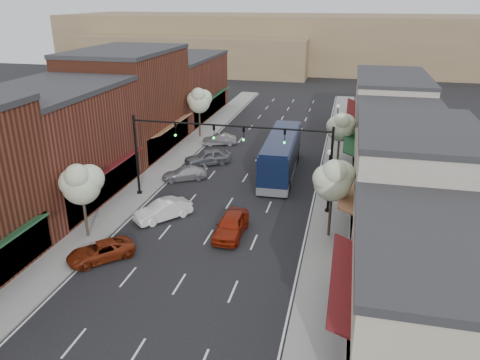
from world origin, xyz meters
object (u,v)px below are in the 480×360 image
Objects in this scene: tree_right_near at (333,179)px; lamp_post_far at (337,117)px; parked_car_a at (101,251)px; signal_mast_left at (162,145)px; signal_mast_right at (300,155)px; tree_left_far at (199,100)px; tree_right_far at (341,126)px; parked_car_d at (207,157)px; parked_car_b at (163,210)px; tree_left_near at (81,183)px; coach_bus at (281,154)px; parked_car_c at (185,173)px; lamp_post_near at (329,166)px; red_hatchback at (231,225)px; parked_car_e at (219,140)px.

tree_right_near is 24.11m from lamp_post_far.
signal_mast_left is at bearing 132.91° from parked_car_a.
tree_left_far is (-13.87, 17.95, -0.02)m from signal_mast_right.
tree_right_far reaches higher than parked_car_d.
tree_left_near is at bearing -94.92° from parked_car_b.
coach_bus is 2.97× the size of parked_car_c.
red_hatchback is (-6.30, -7.82, -2.20)m from lamp_post_near.
parked_car_e is (0.42, 15.65, -3.99)m from signal_mast_left.
lamp_post_near is at bearing 51.76° from red_hatchback.
coach_bus is 13.31m from red_hatchback.
tree_left_far is at bearing 166.51° from parked_car_d.
parked_car_c is (-13.77, -7.65, -3.38)m from tree_right_far.
tree_right_near is 1.33× the size of parked_car_b.
lamp_post_far is at bearing 67.24° from coach_bus.
signal_mast_right is at bearing 16.11° from parked_car_e.
tree_right_far is 1.22× the size of lamp_post_far.
signal_mast_right is at bearing -131.05° from lamp_post_near.
lamp_post_near is 13.55m from parked_car_c.
coach_bus reaches higher than parked_car_c.
coach_bus reaches higher than red_hatchback.
tree_left_far is 0.49× the size of coach_bus.
lamp_post_far is at bearing 7.30° from tree_left_far.
parked_car_a is (-11.52, -10.48, -4.03)m from signal_mast_right.
parked_car_d is at bearing 113.89° from red_hatchback.
signal_mast_right is 1.97× the size of parked_car_c.
parked_car_b is at bearing -70.48° from signal_mast_left.
signal_mast_right is 12.27m from tree_right_far.
signal_mast_right is at bearing -73.59° from coach_bus.
parked_car_d is at bearing -166.30° from tree_right_far.
tree_right_near is at bearing 30.46° from parked_car_c.
signal_mast_right is at bearing 61.86° from parked_car_b.
signal_mast_right is 3.69m from lamp_post_near.
parked_car_b is 1.07× the size of parked_car_c.
red_hatchback is at bearing -67.25° from tree_left_far.
lamp_post_near reaches higher than parked_car_b.
parked_car_e is at bearing 132.91° from parked_car_a.
tree_left_near is at bearing -127.00° from coach_bus.
coach_bus is 7.79m from parked_car_d.
signal_mast_left reaches higher than lamp_post_far.
tree_left_far reaches higher than tree_right_far.
coach_bus is (-4.72, 5.35, -1.04)m from lamp_post_near.
tree_left_near is at bearing -47.79° from parked_car_d.
signal_mast_left is 9.65m from parked_car_d.
tree_right_near reaches higher than red_hatchback.
red_hatchback is at bearing -111.64° from tree_right_far.
parked_car_e is at bearing 88.46° from signal_mast_left.
tree_left_near is 32.35m from lamp_post_far.
lamp_post_far is at bearing 60.22° from tree_left_near.
tree_right_far is at bearing -19.87° from tree_left_far.
tree_right_near is 6.74m from lamp_post_near.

